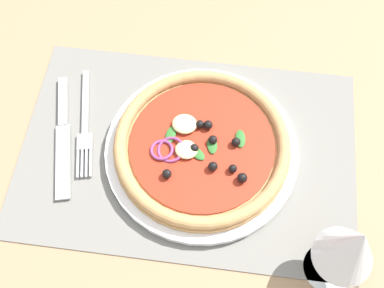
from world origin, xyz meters
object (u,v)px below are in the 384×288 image
Objects in this scene: fork at (85,128)px; knife at (63,137)px; plate at (202,152)px; wine_glass at (351,248)px; pizza at (201,146)px.

fork is 0.91× the size of knife.
plate is 20.28cm from knife.
plate is 24.60cm from wine_glass.
knife is at bearing -20.13° from wine_glass.
pizza is 1.67× the size of wine_glass.
plate is 1.11× the size of pizza.
knife is (20.23, -0.02, -1.99)cm from pizza.
wine_glass is at bearing 55.57° from knife.
fork is at bearing -6.23° from plate.
pizza is 1.39× the size of fork.
fork is at bearing -24.17° from wine_glass.
knife is 1.33× the size of wine_glass.
wine_glass reaches higher than pizza.
knife is at bearing -0.05° from plate.
pizza is at bearing 75.63° from knife.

